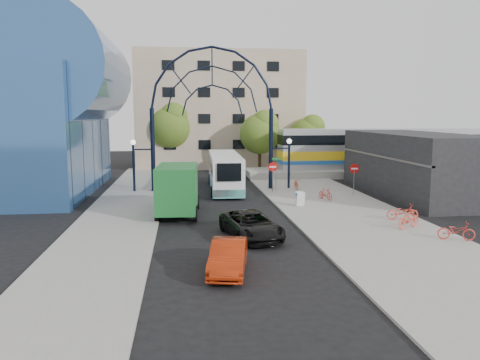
{
  "coord_description": "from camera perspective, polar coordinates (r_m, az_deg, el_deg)",
  "views": [
    {
      "loc": [
        -2.47,
        -25.5,
        6.48
      ],
      "look_at": [
        1.36,
        6.0,
        2.03
      ],
      "focal_mm": 35.0,
      "sensor_mm": 36.0,
      "label": 1
    }
  ],
  "objects": [
    {
      "name": "street_name_sign",
      "position": [
        39.1,
        4.43,
        1.58
      ],
      "size": [
        0.7,
        0.7,
        2.8
      ],
      "color": "slate",
      "rests_on": "sidewalk_east"
    },
    {
      "name": "sidewalk_east",
      "position": [
        31.95,
        12.38,
        -3.79
      ],
      "size": [
        8.0,
        56.0,
        0.12
      ],
      "primitive_type": "cube",
      "color": "gray",
      "rests_on": "ground"
    },
    {
      "name": "do_not_enter_sign",
      "position": [
        38.23,
        13.76,
        0.99
      ],
      "size": [
        0.76,
        0.07,
        2.48
      ],
      "color": "slate",
      "rests_on": "sidewalk_east"
    },
    {
      "name": "bike_far_b",
      "position": [
        28.11,
        19.88,
        -4.45
      ],
      "size": [
        1.81,
        1.25,
        1.07
      ],
      "primitive_type": "imported",
      "rotation": [
        0.0,
        0.0,
        2.04
      ],
      "color": "#E3462D",
      "rests_on": "sidewalk_east"
    },
    {
      "name": "ground",
      "position": [
        26.42,
        -1.36,
        -6.21
      ],
      "size": [
        120.0,
        120.0,
        0.0
      ],
      "primitive_type": "plane",
      "color": "black",
      "rests_on": "ground"
    },
    {
      "name": "tree_north_a",
      "position": [
        52.17,
        2.58,
        5.92
      ],
      "size": [
        4.48,
        4.48,
        7.0
      ],
      "color": "#382314",
      "rests_on": "ground"
    },
    {
      "name": "commercial_block_east",
      "position": [
        40.21,
        20.47,
        1.81
      ],
      "size": [
        6.0,
        16.0,
        5.0
      ],
      "primitive_type": "cube",
      "color": "black",
      "rests_on": "ground"
    },
    {
      "name": "city_bus",
      "position": [
        40.53,
        -1.86,
        1.08
      ],
      "size": [
        2.91,
        11.28,
        3.07
      ],
      "rotation": [
        0.0,
        0.0,
        -0.03
      ],
      "color": "white",
      "rests_on": "ground"
    },
    {
      "name": "tree_north_b",
      "position": [
        55.46,
        -8.43,
        6.65
      ],
      "size": [
        5.12,
        5.12,
        8.0
      ],
      "color": "#382314",
      "rests_on": "ground"
    },
    {
      "name": "black_suv",
      "position": [
        24.74,
        1.39,
        -5.51
      ],
      "size": [
        3.29,
        5.42,
        1.41
      ],
      "primitive_type": "imported",
      "rotation": [
        0.0,
        0.0,
        0.2
      ],
      "color": "black",
      "rests_on": "ground"
    },
    {
      "name": "bike_near_a",
      "position": [
        40.58,
        6.9,
        -0.41
      ],
      "size": [
        0.8,
        1.86,
        0.95
      ],
      "primitive_type": "imported",
      "rotation": [
        0.0,
        0.0,
        -0.1
      ],
      "color": "#DD5D2C",
      "rests_on": "sidewalk_east"
    },
    {
      "name": "plaza_west",
      "position": [
        32.4,
        -13.96,
        -3.68
      ],
      "size": [
        5.0,
        50.0,
        0.12
      ],
      "primitive_type": "cube",
      "color": "gray",
      "rests_on": "ground"
    },
    {
      "name": "red_sedan",
      "position": [
        19.54,
        -1.43,
        -9.32
      ],
      "size": [
        2.1,
        4.23,
        1.33
      ],
      "primitive_type": "imported",
      "rotation": [
        0.0,
        0.0,
        -0.18
      ],
      "color": "#A02409",
      "rests_on": "ground"
    },
    {
      "name": "sandwich_board",
      "position": [
        32.99,
        7.35,
        -2.09
      ],
      "size": [
        0.55,
        0.61,
        0.99
      ],
      "color": "white",
      "rests_on": "sidewalk_east"
    },
    {
      "name": "tree_north_c",
      "position": [
        55.42,
        8.39,
        5.63
      ],
      "size": [
        4.16,
        4.16,
        6.5
      ],
      "color": "#382314",
      "rests_on": "ground"
    },
    {
      "name": "bike_near_b",
      "position": [
        35.82,
        10.36,
        -1.64
      ],
      "size": [
        1.0,
        1.53,
        0.89
      ],
      "primitive_type": "imported",
      "rotation": [
        0.0,
        0.0,
        0.43
      ],
      "color": "red",
      "rests_on": "sidewalk_east"
    },
    {
      "name": "stop_sign",
      "position": [
        38.46,
        4.02,
        1.27
      ],
      "size": [
        0.8,
        0.07,
        2.5
      ],
      "color": "slate",
      "rests_on": "sidewalk_east"
    },
    {
      "name": "train_car",
      "position": [
        52.66,
        18.39,
        3.69
      ],
      "size": [
        25.1,
        3.05,
        4.2
      ],
      "color": "#B7B7BC",
      "rests_on": "train_platform"
    },
    {
      "name": "transit_hall",
      "position": [
        42.48,
        -24.73,
        7.56
      ],
      "size": [
        16.5,
        18.0,
        14.5
      ],
      "color": "#2E568F",
      "rests_on": "ground"
    },
    {
      "name": "train_platform",
      "position": [
        52.89,
        18.27,
        0.99
      ],
      "size": [
        32.0,
        5.0,
        0.8
      ],
      "primitive_type": "cube",
      "color": "gray",
      "rests_on": "ground"
    },
    {
      "name": "gateway_arch",
      "position": [
        39.63,
        -3.4,
        10.98
      ],
      "size": [
        13.64,
        0.44,
        12.1
      ],
      "color": "black",
      "rests_on": "ground"
    },
    {
      "name": "bike_far_c",
      "position": [
        26.4,
        24.87,
        -5.65
      ],
      "size": [
        1.91,
        1.22,
        0.95
      ],
      "primitive_type": "imported",
      "rotation": [
        0.0,
        0.0,
        1.21
      ],
      "color": "red",
      "rests_on": "sidewalk_east"
    },
    {
      "name": "green_truck",
      "position": [
        30.58,
        -7.53,
        -1.16
      ],
      "size": [
        2.86,
        6.69,
        3.31
      ],
      "rotation": [
        0.0,
        0.0,
        -0.06
      ],
      "color": "black",
      "rests_on": "ground"
    },
    {
      "name": "apartment_block",
      "position": [
        60.64,
        -2.72,
        8.47
      ],
      "size": [
        20.0,
        12.1,
        14.0
      ],
      "color": "tan",
      "rests_on": "ground"
    },
    {
      "name": "bike_far_a",
      "position": [
        30.07,
        19.19,
        -3.71
      ],
      "size": [
        1.97,
        0.97,
        0.99
      ],
      "primitive_type": "imported",
      "rotation": [
        0.0,
        0.0,
        1.4
      ],
      "color": "red",
      "rests_on": "sidewalk_east"
    }
  ]
}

